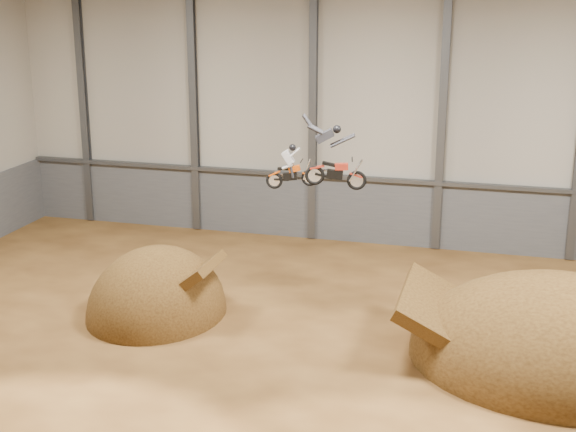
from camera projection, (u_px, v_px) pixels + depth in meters
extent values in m
plane|color=#4F3015|center=(305.00, 365.00, 29.18)|extent=(40.00, 40.00, 0.00)
cube|color=#ADA699|center=(377.00, 113.00, 41.14)|extent=(40.00, 0.10, 14.00)
cube|color=#55575C|center=(374.00, 211.00, 42.50)|extent=(39.80, 0.18, 3.50)
cube|color=#47494F|center=(374.00, 179.00, 41.87)|extent=(39.80, 0.35, 0.20)
cube|color=#47494F|center=(83.00, 101.00, 45.18)|extent=(0.40, 0.36, 13.90)
cube|color=#47494F|center=(194.00, 106.00, 43.49)|extent=(0.40, 0.36, 13.90)
cube|color=#47494F|center=(313.00, 111.00, 41.80)|extent=(0.40, 0.36, 13.90)
cube|color=#47494F|center=(442.00, 116.00, 40.11)|extent=(0.40, 0.36, 13.90)
ellipsoid|color=#3A240E|center=(158.00, 313.00, 33.78)|extent=(5.71, 6.59, 5.71)
ellipsoid|color=#3A240E|center=(556.00, 360.00, 29.53)|extent=(10.81, 9.56, 6.24)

